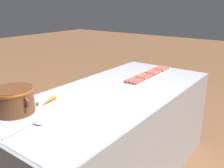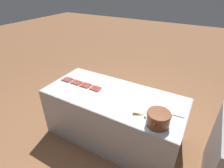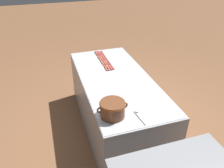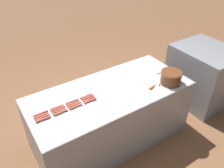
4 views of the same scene
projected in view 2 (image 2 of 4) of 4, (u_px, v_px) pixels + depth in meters
The scene contains 21 objects.
ground_plane at pixel (113, 135), 3.06m from camera, with size 20.00×20.00×0.00m, color brown.
griddle_counter at pixel (113, 117), 2.84m from camera, with size 0.95×2.12×0.86m.
hot_dog_0 at pixel (70, 78), 3.03m from camera, with size 0.03×0.17×0.03m.
hot_dog_1 at pixel (78, 81), 2.95m from camera, with size 0.03×0.17×0.03m.
hot_dog_2 at pixel (88, 84), 2.87m from camera, with size 0.03×0.17×0.03m.
hot_dog_3 at pixel (97, 87), 2.79m from camera, with size 0.03×0.17×0.03m.
hot_dog_4 at pixel (68, 79), 3.01m from camera, with size 0.03×0.17×0.03m.
hot_dog_5 at pixel (77, 82), 2.92m from camera, with size 0.03×0.17×0.03m.
hot_dog_6 at pixel (86, 85), 2.84m from camera, with size 0.03×0.17×0.03m.
hot_dog_7 at pixel (96, 88), 2.76m from camera, with size 0.03×0.17×0.03m.
hot_dog_8 at pixel (67, 80), 2.98m from camera, with size 0.03×0.17×0.03m.
hot_dog_9 at pixel (76, 83), 2.90m from camera, with size 0.03×0.17×0.03m.
hot_dog_10 at pixel (85, 86), 2.82m from camera, with size 0.03×0.17×0.03m.
hot_dog_11 at pixel (95, 89), 2.74m from camera, with size 0.04×0.17×0.03m.
hot_dog_12 at pixel (65, 81), 2.96m from camera, with size 0.03×0.17×0.03m.
hot_dog_13 at pixel (74, 84), 2.87m from camera, with size 0.03×0.17×0.03m.
hot_dog_14 at pixel (83, 87), 2.79m from camera, with size 0.03×0.17×0.03m.
hot_dog_15 at pixel (94, 90), 2.71m from camera, with size 0.03×0.17×0.03m.
bean_pot at pixel (158, 118), 2.03m from camera, with size 0.35×0.28×0.17m.
serving_spoon at pixel (168, 113), 2.25m from camera, with size 0.08×0.27×0.02m.
carrot at pixel (140, 114), 2.21m from camera, with size 0.08×0.18×0.03m.
Camera 2 is at (1.91, 1.06, 2.32)m, focal length 28.31 mm.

